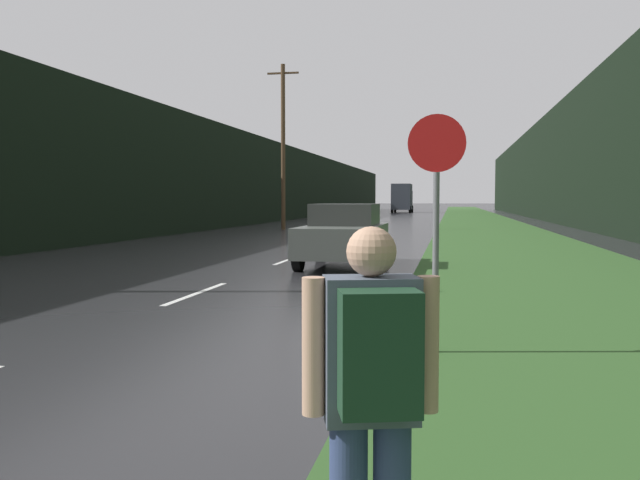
# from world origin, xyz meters

# --- Properties ---
(grass_verge) EXTENTS (6.00, 240.00, 0.02)m
(grass_verge) POSITION_xyz_m (6.71, 40.00, 0.01)
(grass_verge) COLOR #2D5123
(grass_verge) RESTS_ON ground_plane
(lane_stripe_c) EXTENTS (0.12, 3.00, 0.01)m
(lane_stripe_c) POSITION_xyz_m (0.00, 12.50, 0.00)
(lane_stripe_c) COLOR silver
(lane_stripe_c) RESTS_ON ground_plane
(lane_stripe_d) EXTENTS (0.12, 3.00, 0.01)m
(lane_stripe_d) POSITION_xyz_m (0.00, 19.50, 0.00)
(lane_stripe_d) COLOR silver
(lane_stripe_d) RESTS_ON ground_plane
(lane_stripe_e) EXTENTS (0.12, 3.00, 0.01)m
(lane_stripe_e) POSITION_xyz_m (0.00, 26.50, 0.00)
(lane_stripe_e) COLOR silver
(lane_stripe_e) RESTS_ON ground_plane
(treeline_far_side) EXTENTS (2.00, 140.00, 6.17)m
(treeline_far_side) POSITION_xyz_m (-9.71, 50.00, 3.09)
(treeline_far_side) COLOR black
(treeline_far_side) RESTS_ON ground_plane
(treeline_near_side) EXTENTS (2.00, 140.00, 8.44)m
(treeline_near_side) POSITION_xyz_m (12.71, 50.00, 4.22)
(treeline_near_side) COLOR black
(treeline_near_side) RESTS_ON ground_plane
(utility_pole_far) EXTENTS (1.80, 0.24, 9.30)m
(utility_pole_far) POSITION_xyz_m (-4.85, 38.22, 4.79)
(utility_pole_far) COLOR #4C3823
(utility_pole_far) RESTS_ON ground_plane
(stop_sign) EXTENTS (0.63, 0.07, 2.65)m
(stop_sign) POSITION_xyz_m (4.39, 8.43, 1.60)
(stop_sign) COLOR slate
(stop_sign) RESTS_ON ground_plane
(hitchhiker_with_backpack) EXTENTS (0.54, 0.47, 1.61)m
(hitchhiker_with_backpack) POSITION_xyz_m (4.26, 3.53, 0.93)
(hitchhiker_with_backpack) COLOR navy
(hitchhiker_with_backpack) RESTS_ON ground_plane
(car_passing_near) EXTENTS (1.97, 4.45, 1.60)m
(car_passing_near) POSITION_xyz_m (1.86, 17.99, 0.81)
(car_passing_near) COLOR #4C514C
(car_passing_near) RESTS_ON ground_plane
(delivery_truck) EXTENTS (2.56, 7.20, 3.72)m
(delivery_truck) POSITION_xyz_m (-1.86, 90.04, 1.94)
(delivery_truck) COLOR black
(delivery_truck) RESTS_ON ground_plane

